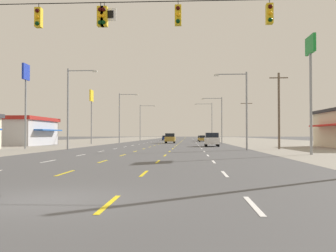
% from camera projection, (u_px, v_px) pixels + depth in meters
% --- Properties ---
extents(ground_plane, '(572.00, 572.00, 0.00)m').
position_uv_depth(ground_plane, '(170.00, 143.00, 76.00)').
color(ground_plane, '#4C4C4F').
extents(lot_apron_left, '(28.00, 440.00, 0.01)m').
position_uv_depth(lot_apron_left, '(45.00, 143.00, 77.33)').
color(lot_apron_left, gray).
rests_on(lot_apron_left, ground).
extents(lot_apron_right, '(28.00, 440.00, 0.01)m').
position_uv_depth(lot_apron_right, '(299.00, 144.00, 74.67)').
color(lot_apron_right, gray).
rests_on(lot_apron_right, ground).
extents(lane_markings, '(10.64, 227.60, 0.01)m').
position_uv_depth(lane_markings, '(176.00, 141.00, 114.43)').
color(lane_markings, white).
rests_on(lane_markings, ground).
extents(signal_span_wire, '(25.73, 0.52, 8.95)m').
position_uv_depth(signal_span_wire, '(109.00, 54.00, 18.21)').
color(signal_span_wire, brown).
rests_on(signal_span_wire, ground).
extents(suv_far_right_nearest, '(1.98, 4.90, 1.98)m').
position_uv_depth(suv_far_right_nearest, '(212.00, 139.00, 56.57)').
color(suv_far_right_nearest, white).
rests_on(suv_far_right_nearest, ground).
extents(suv_center_turn_near, '(1.98, 4.90, 1.98)m').
position_uv_depth(suv_center_turn_near, '(170.00, 138.00, 78.38)').
color(suv_center_turn_near, '#B28C33').
rests_on(suv_center_turn_near, ground).
extents(hatchback_far_right_mid, '(1.72, 3.90, 1.54)m').
position_uv_depth(hatchback_far_right_mid, '(203.00, 139.00, 93.76)').
color(hatchback_far_right_mid, '#B28C33').
rests_on(hatchback_far_right_mid, ground).
extents(sedan_far_right_midfar, '(1.80, 4.50, 1.46)m').
position_uv_depth(sedan_far_right_midfar, '(201.00, 138.00, 104.65)').
color(sedan_far_right_midfar, '#B28C33').
rests_on(sedan_far_right_midfar, ground).
extents(sedan_inner_left_far, '(1.80, 4.50, 1.46)m').
position_uv_depth(sedan_inner_left_far, '(165.00, 138.00, 119.58)').
color(sedan_inner_left_far, navy).
rests_on(sedan_inner_left_far, ground).
extents(storefront_left_row_1, '(11.21, 13.62, 4.53)m').
position_uv_depth(storefront_left_row_1, '(16.00, 131.00, 63.54)').
color(storefront_left_row_1, '#B2B2B7').
rests_on(storefront_left_row_1, ground).
extents(pole_sign_left_row_1, '(0.24, 1.83, 10.30)m').
position_uv_depth(pole_sign_left_row_1, '(26.00, 86.00, 47.36)').
color(pole_sign_left_row_1, gray).
rests_on(pole_sign_left_row_1, ground).
extents(pole_sign_left_row_2, '(0.24, 2.23, 10.13)m').
position_uv_depth(pole_sign_left_row_2, '(91.00, 103.00, 73.61)').
color(pole_sign_left_row_2, gray).
rests_on(pole_sign_left_row_2, ground).
extents(pole_sign_right_row_0, '(0.24, 2.32, 10.16)m').
position_uv_depth(pole_sign_right_row_0, '(311.00, 64.00, 33.35)').
color(pole_sign_right_row_0, gray).
rests_on(pole_sign_right_row_0, ground).
extents(streetlight_left_row_0, '(3.49, 0.26, 9.29)m').
position_uv_depth(streetlight_left_row_0, '(71.00, 103.00, 44.66)').
color(streetlight_left_row_0, gray).
rests_on(streetlight_left_row_0, ground).
extents(streetlight_right_row_0, '(3.73, 0.26, 8.74)m').
position_uv_depth(streetlight_right_row_0, '(243.00, 105.00, 43.60)').
color(streetlight_right_row_0, gray).
rests_on(streetlight_right_row_0, ground).
extents(streetlight_left_row_1, '(3.80, 0.26, 9.99)m').
position_uv_depth(streetlight_left_row_1, '(121.00, 115.00, 77.69)').
color(streetlight_left_row_1, gray).
rests_on(streetlight_left_row_1, ground).
extents(streetlight_right_row_1, '(4.07, 0.26, 9.11)m').
position_uv_depth(streetlight_right_row_1, '(220.00, 116.00, 76.64)').
color(streetlight_right_row_1, gray).
rests_on(streetlight_right_row_1, ground).
extents(streetlight_left_row_2, '(4.42, 0.26, 10.18)m').
position_uv_depth(streetlight_left_row_2, '(142.00, 120.00, 110.72)').
color(streetlight_left_row_2, gray).
rests_on(streetlight_left_row_2, ground).
extents(streetlight_right_row_2, '(4.96, 0.26, 10.64)m').
position_uv_depth(streetlight_right_row_2, '(210.00, 119.00, 109.68)').
color(streetlight_right_row_2, gray).
rests_on(streetlight_right_row_2, ground).
extents(utility_pole_right_row_0, '(2.20, 0.26, 9.08)m').
position_uv_depth(utility_pole_right_row_0, '(279.00, 109.00, 46.42)').
color(utility_pole_right_row_0, brown).
rests_on(utility_pole_right_row_0, ground).
extents(utility_pole_right_row_1, '(2.20, 0.26, 8.28)m').
position_uv_depth(utility_pole_right_row_1, '(246.00, 121.00, 74.46)').
color(utility_pole_right_row_1, brown).
rests_on(utility_pole_right_row_1, ground).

